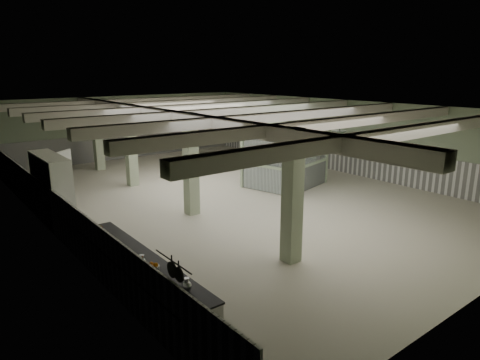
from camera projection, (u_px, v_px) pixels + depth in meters
floor at (231, 195)px, 17.62m from camera, size 20.00×20.00×0.00m
ceiling at (231, 107)px, 16.73m from camera, size 14.00×20.00×0.02m
wall_back at (128, 127)px, 24.80m from camera, size 14.00×0.02×3.60m
wall_left at (47, 178)px, 12.99m from camera, size 0.02×20.00×3.60m
wall_right at (343, 136)px, 21.36m from camera, size 0.02×20.00×3.60m
wainscot_left at (52, 211)px, 13.27m from camera, size 0.05×19.90×1.50m
wainscot_right at (341, 157)px, 21.60m from camera, size 0.05×19.90×1.50m
wainscot_back at (129, 145)px, 25.04m from camera, size 13.90×0.05×1.50m
girder at (175, 117)px, 15.29m from camera, size 0.45×19.90×0.40m
beam_a at (404, 133)px, 11.05m from camera, size 13.90×0.35×0.32m
beam_b at (329, 124)px, 12.96m from camera, size 13.90×0.35×0.32m
beam_c at (274, 117)px, 14.87m from camera, size 13.90×0.35×0.32m
beam_d at (231, 112)px, 16.77m from camera, size 13.90×0.35×0.32m
beam_e at (196, 107)px, 18.68m from camera, size 13.90×0.35×0.32m
beam_f at (168, 104)px, 20.59m from camera, size 13.90×0.35×0.32m
beam_g at (145, 101)px, 22.49m from camera, size 13.90×0.35×0.32m
column_a at (292, 197)px, 11.11m from camera, size 0.42×0.42×3.60m
column_b at (191, 165)px, 14.92m from camera, size 0.42×0.42×3.60m
column_c at (131, 145)px, 18.73m from camera, size 0.42×0.42×3.60m
column_d at (98, 135)px, 21.78m from camera, size 0.42×0.42×3.60m
hook_rail at (173, 261)px, 7.23m from camera, size 0.02×1.20×0.02m
pendant_front at (339, 134)px, 13.35m from camera, size 0.44×0.44×0.22m
pendant_mid at (233, 119)px, 17.54m from camera, size 0.44×0.44×0.22m
pendant_back at (173, 110)px, 21.36m from camera, size 0.44×0.44×0.22m
prep_counter at (138, 277)px, 9.64m from camera, size 0.94×5.42×0.91m
pitcher_near at (142, 261)px, 9.08m from camera, size 0.25×0.27×0.29m
pitcher_far at (187, 285)px, 8.12m from camera, size 0.23×0.25×0.27m
veg_colander at (99, 230)px, 11.00m from camera, size 0.43×0.43×0.19m
orange_bowl at (153, 269)px, 8.96m from camera, size 0.36×0.36×0.10m
skillet_near at (179, 275)px, 7.23m from camera, size 0.04×0.27×0.27m
skillet_far at (172, 270)px, 7.41m from camera, size 0.04×0.29×0.29m
walkin_cooler at (53, 188)px, 14.12m from camera, size 1.23×2.68×2.46m
guard_booth at (285, 146)px, 18.79m from camera, size 3.84×3.47×2.63m
filing_cabinet at (319, 165)px, 19.88m from camera, size 0.59×0.75×1.45m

